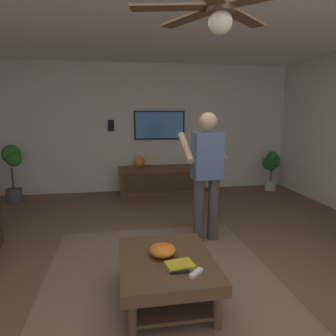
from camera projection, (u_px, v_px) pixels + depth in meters
ground_plane at (188, 283)px, 2.93m from camera, size 8.83×8.83×0.00m
wall_back_tv at (148, 128)px, 6.32m from camera, size 0.10×6.24×2.62m
area_rug at (163, 287)px, 2.86m from camera, size 2.90×2.28×0.01m
coffee_table at (167, 269)px, 2.62m from camera, size 1.00×0.80×0.40m
media_console at (161, 180)px, 6.22m from camera, size 0.45×1.70×0.55m
tv at (160, 125)px, 6.25m from camera, size 0.05×1.05×0.59m
person_standing at (206, 170)px, 3.78m from camera, size 0.57×0.57×1.64m
potted_plant_tall at (13, 165)px, 5.53m from camera, size 0.45×0.38×1.06m
potted_plant_short at (271, 165)px, 6.36m from camera, size 0.41×0.33×0.85m
bowl at (163, 250)px, 2.63m from camera, size 0.23×0.23×0.10m
remote_white at (196, 273)px, 2.33m from camera, size 0.14×0.14×0.02m
remote_black at (179, 271)px, 2.36m from camera, size 0.05×0.15×0.02m
book at (180, 265)px, 2.44m from camera, size 0.19×0.24×0.04m
vase_round at (139, 162)px, 6.08m from camera, size 0.22×0.22×0.22m
wall_speaker_left at (206, 121)px, 6.41m from camera, size 0.06×0.12×0.22m
wall_speaker_right at (111, 125)px, 6.10m from camera, size 0.06×0.12×0.22m
ceiling_fan at (218, 11)px, 2.00m from camera, size 1.08×1.09×0.46m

